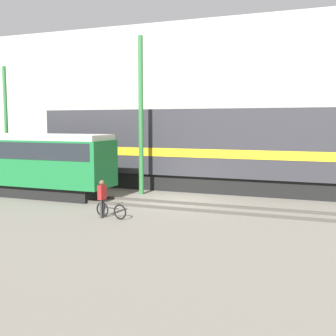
{
  "coord_description": "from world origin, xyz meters",
  "views": [
    {
      "loc": [
        7.47,
        -20.46,
        4.2
      ],
      "look_at": [
        -0.32,
        -0.23,
        1.8
      ],
      "focal_mm": 45.0,
      "sensor_mm": 36.0,
      "label": 1
    }
  ],
  "objects_px": {
    "streetcar": "(14,160)",
    "person": "(102,195)",
    "bicycle": "(111,211)",
    "utility_pole_left": "(6,127)",
    "utility_pole_center": "(141,116)",
    "freight_locomotive": "(207,148)"
  },
  "relations": [
    {
      "from": "streetcar",
      "to": "person",
      "type": "xyz_separation_m",
      "value": [
        7.67,
        -3.39,
        -1.0
      ]
    },
    {
      "from": "bicycle",
      "to": "person",
      "type": "distance_m",
      "value": 0.78
    },
    {
      "from": "streetcar",
      "to": "utility_pole_left",
      "type": "height_order",
      "value": "utility_pole_left"
    },
    {
      "from": "bicycle",
      "to": "person",
      "type": "xyz_separation_m",
      "value": [
        -0.39,
        -0.08,
        0.68
      ]
    },
    {
      "from": "bicycle",
      "to": "utility_pole_center",
      "type": "bearing_deg",
      "value": 102.34
    },
    {
      "from": "streetcar",
      "to": "utility_pole_left",
      "type": "distance_m",
      "value": 4.43
    },
    {
      "from": "freight_locomotive",
      "to": "person",
      "type": "distance_m",
      "value": 9.26
    },
    {
      "from": "person",
      "to": "bicycle",
      "type": "bearing_deg",
      "value": 11.97
    },
    {
      "from": "freight_locomotive",
      "to": "streetcar",
      "type": "relative_size",
      "value": 1.74
    },
    {
      "from": "streetcar",
      "to": "utility_pole_center",
      "type": "relative_size",
      "value": 1.34
    },
    {
      "from": "bicycle",
      "to": "utility_pole_left",
      "type": "xyz_separation_m",
      "value": [
        -11.01,
        6.04,
        3.53
      ]
    },
    {
      "from": "streetcar",
      "to": "bicycle",
      "type": "height_order",
      "value": "streetcar"
    },
    {
      "from": "streetcar",
      "to": "bicycle",
      "type": "relative_size",
      "value": 7.42
    },
    {
      "from": "utility_pole_left",
      "to": "utility_pole_center",
      "type": "height_order",
      "value": "utility_pole_center"
    },
    {
      "from": "bicycle",
      "to": "freight_locomotive",
      "type": "bearing_deg",
      "value": 78.11
    },
    {
      "from": "utility_pole_center",
      "to": "bicycle",
      "type": "bearing_deg",
      "value": -77.66
    },
    {
      "from": "freight_locomotive",
      "to": "utility_pole_center",
      "type": "xyz_separation_m",
      "value": [
        -3.17,
        -2.73,
        1.91
      ]
    },
    {
      "from": "freight_locomotive",
      "to": "streetcar",
      "type": "bearing_deg",
      "value": -151.13
    },
    {
      "from": "streetcar",
      "to": "bicycle",
      "type": "distance_m",
      "value": 8.87
    },
    {
      "from": "person",
      "to": "utility_pole_center",
      "type": "relative_size",
      "value": 0.19
    },
    {
      "from": "streetcar",
      "to": "person",
      "type": "relative_size",
      "value": 7.21
    },
    {
      "from": "streetcar",
      "to": "person",
      "type": "distance_m",
      "value": 8.45
    }
  ]
}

